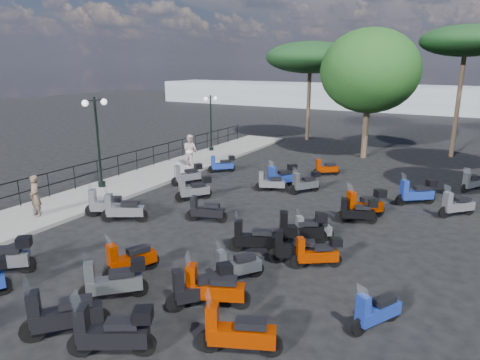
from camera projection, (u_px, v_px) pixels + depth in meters
The scene contains 41 objects.
ground at pixel (209, 229), 15.38m from camera, with size 120.00×120.00×0.00m, color black.
sidewalk at pixel (131, 183), 20.95m from camera, with size 3.00×30.00×0.15m, color slate.
railing at pixel (108, 165), 21.18m from camera, with size 0.04×26.04×1.10m.
lamp_post_1 at pixel (98, 137), 19.47m from camera, with size 0.47×1.21×4.17m.
lamp_post_2 at pixel (211, 119), 27.84m from camera, with size 0.44×1.04×3.62m.
woman at pixel (35, 196), 16.05m from camera, with size 0.58×0.38×1.58m, color brown.
pedestrian_far at pixel (190, 150), 24.01m from camera, with size 0.86×0.67×1.77m, color beige.
scooter_0 at pixel (1, 257), 11.89m from camera, with size 1.48×1.33×1.45m.
scooter_2 at pixel (106, 205), 16.48m from camera, with size 1.58×1.01×1.40m.
scooter_3 at pixel (194, 189), 18.44m from camera, with size 1.11×1.43×1.32m.
scooter_4 at pixel (187, 175), 20.84m from camera, with size 1.00×1.46×1.30m.
scooter_5 at pixel (222, 165), 23.13m from camera, with size 1.19×1.14×1.20m.
scooter_7 at pixel (114, 281), 10.66m from camera, with size 1.35×1.32×1.37m.
scooter_8 at pixel (130, 260), 11.88m from camera, with size 0.82×1.63×1.36m.
scooter_9 at pixel (206, 211), 15.94m from camera, with size 1.53×0.71×1.25m.
scooter_10 at pixel (270, 183), 19.71m from camera, with size 1.43×0.75×1.20m.
scooter_11 at pixel (282, 177), 20.26m from camera, with size 1.02×1.65×1.43m.
scooter_12 at pixel (63, 315), 9.21m from camera, with size 1.35×1.46×1.49m.
scooter_13 at pixel (112, 333), 8.58m from camera, with size 1.63×1.09×1.44m.
scooter_14 at pixel (201, 288), 10.35m from camera, with size 1.23×1.41×1.36m.
scooter_15 at pixel (312, 231), 14.11m from camera, with size 1.17×1.09×1.20m.
scooter_16 at pixel (305, 183), 19.48m from camera, with size 1.05×1.37×1.26m.
scooter_17 at pixel (326, 168), 22.46m from camera, with size 1.20×1.02×1.18m.
scooter_19 at pixel (237, 267), 11.59m from camera, with size 1.01×1.32×1.25m.
scooter_20 at pixel (254, 239), 13.36m from camera, with size 1.59×0.82×1.33m.
scooter_21 at pixel (301, 229), 13.96m from camera, with size 1.63×1.04×1.42m.
scooter_22 at pixel (364, 205), 16.21m from camera, with size 1.39×1.47×1.47m.
scooter_23 at pixel (417, 193), 17.84m from camera, with size 1.48×1.22×1.40m.
scooter_24 at pixel (237, 333), 8.64m from camera, with size 1.68×0.90×1.41m.
scooter_25 at pixel (376, 312), 9.51m from camera, with size 0.87×1.38×1.21m.
scooter_26 at pixel (317, 253), 12.33m from camera, with size 1.33×1.00×1.22m.
scooter_27 at pixel (357, 212), 15.78m from camera, with size 1.46×0.76×1.22m.
scooter_28 at pixel (457, 206), 16.47m from camera, with size 1.22×1.27×1.32m.
scooter_29 at pixel (472, 183), 19.74m from camera, with size 0.89×1.32×1.19m.
scooter_30 at pixel (123, 210), 15.91m from camera, with size 1.58×1.01×1.40m.
scooter_31 at pixel (295, 250), 12.58m from camera, with size 1.59×0.82×1.33m.
scooter_32 at pixel (213, 289), 10.32m from camera, with size 1.68×0.90×1.41m.
broadleaf_tree at pixel (370, 71), 25.56m from camera, with size 5.90×5.90×7.80m.
pine_0 at pixel (466, 41), 25.35m from camera, with size 5.33×5.33×7.97m.
pine_2 at pixel (310, 58), 31.56m from camera, with size 6.65×6.65×7.32m.
distant_hills at pixel (409, 98), 52.81m from camera, with size 70.00×8.00×3.00m, color gray.
Camera 1 is at (8.02, -11.97, 5.78)m, focal length 32.00 mm.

